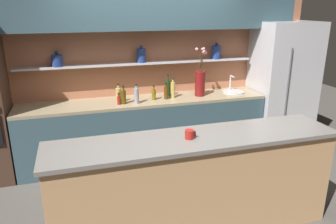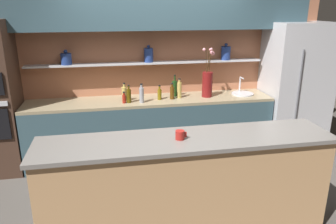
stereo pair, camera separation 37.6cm
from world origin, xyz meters
The scene contains 16 objects.
ground_plane centered at (0.00, 0.00, 0.00)m, with size 12.00×12.00×0.00m, color #4C4742.
back_wall_unit centered at (0.00, 1.53, 1.55)m, with size 5.20×0.44×2.60m.
back_counter_unit centered at (-0.11, 1.24, 0.46)m, with size 3.54×0.62×0.92m.
island_counter centered at (0.00, -0.50, 0.51)m, with size 2.83×0.61×1.02m.
refrigerator centered at (2.14, 1.20, 0.99)m, with size 0.92×0.73×1.98m.
flower_vase centered at (0.73, 1.22, 1.13)m, with size 0.19×0.15×0.72m.
sink_fixture centered at (1.30, 1.25, 0.94)m, with size 0.33×0.33×0.25m.
bottle_oil_0 centered at (-0.42, 1.12, 1.02)m, with size 0.06×0.06×0.25m.
bottle_spirit_1 centered at (-0.25, 1.09, 1.03)m, with size 0.06×0.06×0.27m.
bottle_spirit_2 centered at (0.31, 1.23, 1.04)m, with size 0.07×0.07×0.29m.
bottle_wine_3 centered at (0.27, 1.33, 1.04)m, with size 0.08×0.08×0.32m.
bottle_spirit_4 centered at (0.20, 1.19, 1.02)m, with size 0.06×0.06×0.24m.
bottle_sauce_5 centered at (-0.49, 1.11, 0.99)m, with size 0.05×0.05×0.16m.
bottle_spirit_6 centered at (-0.48, 1.21, 1.03)m, with size 0.07×0.07×0.26m.
bottle_oil_7 centered at (0.02, 1.19, 1.00)m, with size 0.06×0.06×0.21m.
coffee_mug centered at (-0.07, -0.52, 1.06)m, with size 0.11×0.09×0.09m.
Camera 2 is at (-0.71, -3.27, 2.21)m, focal length 35.00 mm.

